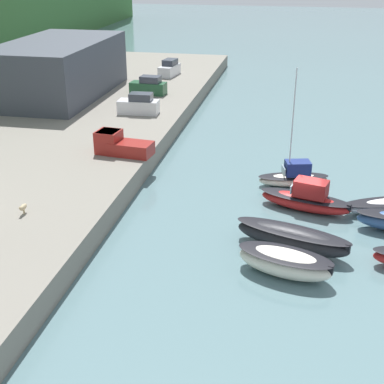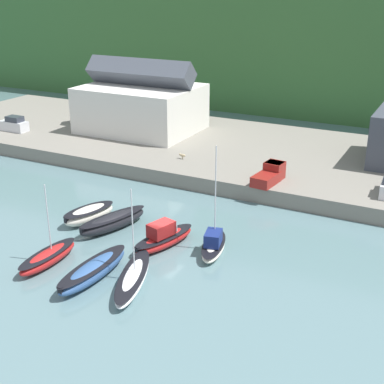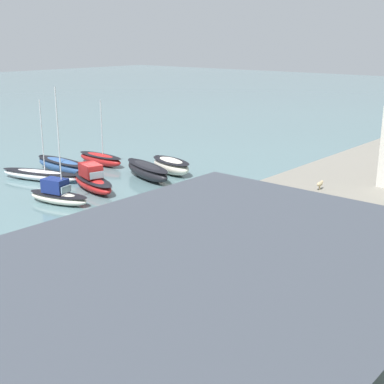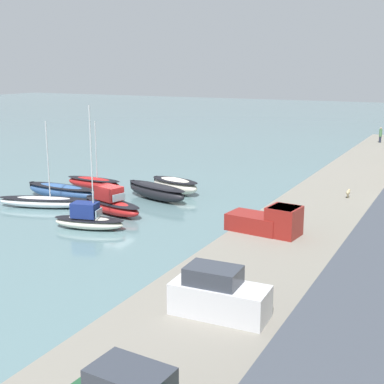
% 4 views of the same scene
% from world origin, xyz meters
% --- Properties ---
extents(ground_plane, '(320.00, 320.00, 0.00)m').
position_xyz_m(ground_plane, '(0.00, 0.00, 0.00)').
color(ground_plane, slate).
extents(moored_boat_0, '(3.69, 6.07, 1.56)m').
position_xyz_m(moored_boat_0, '(-8.95, 0.83, 0.82)').
color(moored_boat_0, white).
rests_on(moored_boat_0, ground_plane).
extents(moored_boat_1, '(4.08, 7.71, 1.54)m').
position_xyz_m(moored_boat_1, '(-5.92, 0.51, 0.81)').
color(moored_boat_1, black).
rests_on(moored_boat_1, ground_plane).
extents(moored_boat_2, '(3.71, 7.00, 2.37)m').
position_xyz_m(moored_boat_2, '(0.04, -0.34, 0.85)').
color(moored_boat_2, red).
rests_on(moored_boat_2, ground_plane).
extents(moored_boat_3, '(3.11, 5.94, 9.45)m').
position_xyz_m(moored_boat_3, '(4.42, 0.63, 0.75)').
color(moored_boat_3, white).
rests_on(moored_boat_3, ground_plane).
extents(moored_boat_4, '(1.87, 6.45, 6.90)m').
position_xyz_m(moored_boat_4, '(-6.81, -7.46, 0.66)').
color(moored_boat_4, red).
rests_on(moored_boat_4, ground_plane).
extents(moored_boat_5, '(2.25, 8.03, 1.40)m').
position_xyz_m(moored_boat_5, '(-2.10, -7.65, 0.74)').
color(moored_boat_5, '#33568E').
rests_on(moored_boat_5, ground_plane).
extents(moored_boat_6, '(4.59, 8.52, 7.66)m').
position_xyz_m(moored_boat_6, '(1.09, -6.89, 0.53)').
color(moored_boat_6, white).
rests_on(moored_boat_6, ground_plane).
extents(parked_car_2, '(1.99, 4.28, 2.16)m').
position_xyz_m(parked_car_2, '(16.39, 17.05, 2.64)').
color(parked_car_2, silver).
rests_on(parked_car_2, quay_promenade).
extents(pickup_truck_0, '(2.46, 4.91, 1.90)m').
position_xyz_m(pickup_truck_0, '(4.32, 15.16, 2.54)').
color(pickup_truck_0, maroon).
rests_on(pickup_truck_0, quay_promenade).
extents(person_on_quay, '(0.40, 0.40, 2.14)m').
position_xyz_m(person_on_quay, '(-42.98, 15.06, 2.82)').
color(person_on_quay, '#232838').
rests_on(person_on_quay, quay_promenade).
extents(dog_on_quay, '(0.87, 0.31, 0.68)m').
position_xyz_m(dog_on_quay, '(-7.74, 17.71, 2.18)').
color(dog_on_quay, tan).
rests_on(dog_on_quay, quay_promenade).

